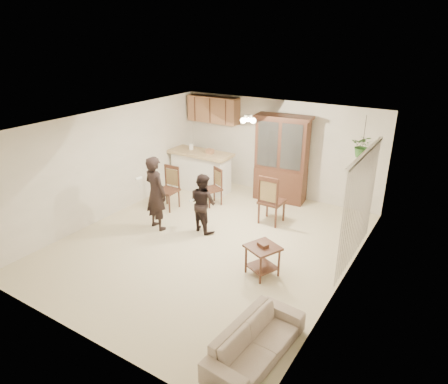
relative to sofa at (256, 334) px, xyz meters
The scene contains 23 objects.
floor 3.23m from the sofa, 135.30° to the left, with size 6.50×6.50×0.00m, color beige.
ceiling 3.85m from the sofa, 135.30° to the left, with size 5.50×6.50×0.02m, color silver.
wall_back 6.03m from the sofa, 112.49° to the left, with size 5.50×0.02×2.50m, color silver.
wall_front 2.64m from the sofa, 156.46° to the right, with size 5.50×0.02×2.50m, color silver.
wall_left 5.58m from the sofa, 155.84° to the left, with size 0.02×6.50×2.50m, color silver.
wall_right 2.47m from the sofa, 78.24° to the left, with size 0.02×6.50×2.50m, color silver.
breakfast_bar 6.19m from the sofa, 131.88° to the left, with size 1.60×0.55×1.00m, color white.
bar_top 6.22m from the sofa, 131.88° to the left, with size 1.75×0.70×0.08m, color tan.
upper_cabinets 6.99m from the sofa, 128.12° to the left, with size 1.50×0.34×0.70m, color brown.
vertical_blinds 3.27m from the sofa, 82.25° to the left, with size 0.06×2.30×2.10m, color beige, non-canonical shape.
ceiling_fixture 4.52m from the sofa, 121.04° to the left, with size 0.36×0.36×0.20m, color beige, non-canonical shape.
hanging_plant 4.89m from the sofa, 89.76° to the left, with size 0.43×0.37×0.48m, color #265321.
plant_cord 5.00m from the sofa, 89.76° to the left, with size 0.01×0.01×0.65m, color black.
sofa is the anchor object (origin of this frame).
adult 4.29m from the sofa, 148.74° to the left, with size 0.66×0.43×1.80m, color black.
child 3.80m from the sofa, 135.53° to the left, with size 0.66×0.51×1.35m, color black.
china_hutch 5.56m from the sofa, 111.39° to the left, with size 1.44×0.68×2.20m.
side_table 1.98m from the sofa, 114.56° to the left, with size 0.69×0.69×0.64m.
chair_bar 5.18m from the sofa, 142.53° to the left, with size 0.48×0.48×1.06m.
chair_hutch_left 5.14m from the sofa, 130.27° to the left, with size 0.56×0.56×0.94m.
chair_hutch_right 4.14m from the sofa, 112.93° to the left, with size 0.52×0.52×1.16m.
controller_adult 4.25m from the sofa, 153.85° to the left, with size 0.04×0.14×0.04m, color white.
controller_child 3.68m from the sofa, 139.74° to the left, with size 0.03×0.11×0.03m, color white.
Camera 1 is at (4.14, -6.04, 4.12)m, focal length 32.00 mm.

